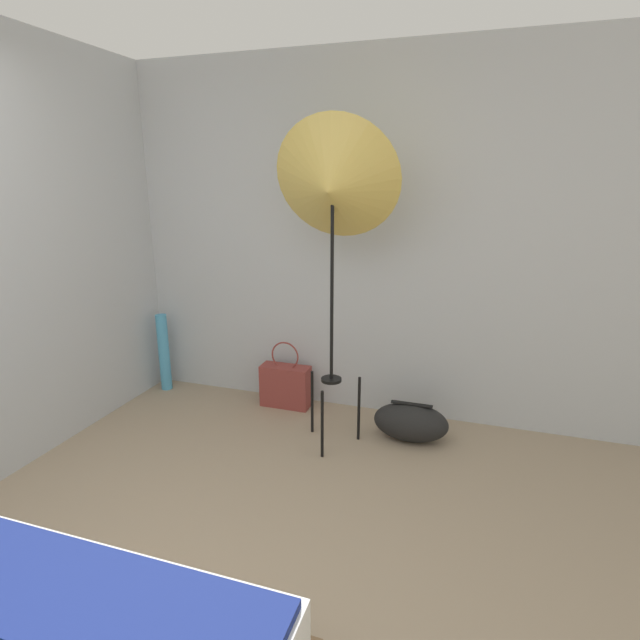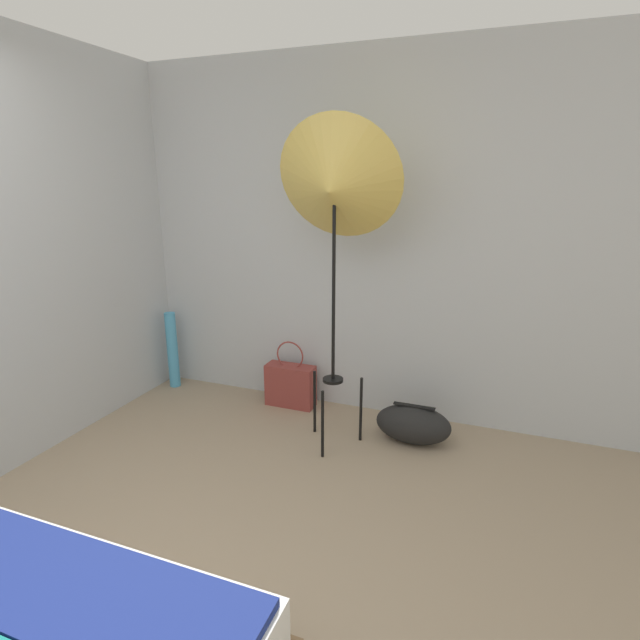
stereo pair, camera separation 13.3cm
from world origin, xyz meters
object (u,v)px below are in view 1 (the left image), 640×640
Objects in this scene: photo_umbrella at (333,187)px; paper_roll at (164,352)px; duffel_bag at (411,422)px; tote_bag at (286,385)px.

photo_umbrella is 3.21× the size of paper_roll.
photo_umbrella is 2.14m from paper_roll.
photo_umbrella reaches higher than paper_roll.
duffel_bag is at bearing 21.38° from photo_umbrella.
photo_umbrella reaches higher than tote_bag.
tote_bag is at bearing 0.45° from paper_roll.
duffel_bag is 2.13m from paper_roll.
photo_umbrella is 1.65m from tote_bag.
photo_umbrella is at bearing -40.63° from tote_bag.
tote_bag is at bearing 167.01° from duffel_bag.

